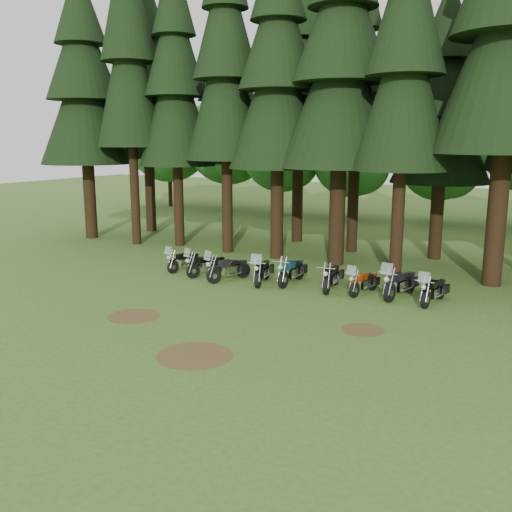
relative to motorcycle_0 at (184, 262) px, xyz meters
The scene contains 30 objects.
ground 7.27m from the motorcycle_0, 39.19° to the right, with size 120.00×120.00×0.00m, color #385C1F.
pine_front_0 14.81m from the motorcycle_0, 156.08° to the left, with size 5.49×5.49×16.17m.
pine_front_1 13.97m from the motorcycle_0, 146.62° to the left, with size 3.92×3.92×19.88m.
pine_front_2 11.43m from the motorcycle_0, 128.42° to the left, with size 4.32×4.32×16.22m.
pine_front_3 11.24m from the motorcycle_0, 97.67° to the left, with size 4.32×4.32×17.57m.
pine_front_4 10.79m from the motorcycle_0, 63.36° to the left, with size 4.95×4.95×16.33m.
pine_front_5 12.15m from the motorcycle_0, 40.48° to the left, with size 5.81×5.81×16.72m.
pine_front_6 13.64m from the motorcycle_0, 20.78° to the left, with size 4.15×4.15×16.75m.
pine_back_0 15.95m from the motorcycle_0, 136.26° to the left, with size 5.00×5.00×17.21m.
pine_back_1 13.94m from the motorcycle_0, 110.41° to the left, with size 4.52×4.52×16.22m.
pine_back_2 13.60m from the motorcycle_0, 82.77° to the left, with size 4.85×4.85×16.30m.
pine_back_3 13.53m from the motorcycle_0, 57.83° to the left, with size 4.35×4.35×16.20m.
pine_back_4 15.15m from the motorcycle_0, 41.87° to the left, with size 4.94×4.94×13.78m.
decid_0 27.00m from the motorcycle_0, 128.55° to the left, with size 8.00×7.78×10.00m.
decid_1 24.19m from the motorcycle_0, 116.07° to the left, with size 7.91×7.69×9.88m.
decid_2 21.24m from the motorcycle_0, 103.40° to the left, with size 6.72×6.53×8.40m.
decid_3 20.96m from the motorcycle_0, 87.46° to the left, with size 6.12×5.95×7.65m.
decid_4 23.23m from the motorcycle_0, 71.66° to the left, with size 5.93×5.76×7.41m.
dirt_patch_0 7.10m from the motorcycle_0, 68.27° to the right, with size 1.80×1.80×0.01m, color #4C3D1E.
dirt_patch_1 10.93m from the motorcycle_0, 21.98° to the right, with size 1.40×1.40×0.01m, color #4C3D1E.
dirt_patch_2 10.85m from the motorcycle_0, 52.35° to the right, with size 2.20×2.20×0.01m, color #4C3D1E.
motorcycle_0 is the anchor object (origin of this frame).
motorcycle_1 1.53m from the motorcycle_0, 11.82° to the right, with size 1.06×2.16×1.40m.
motorcycle_2 2.88m from the motorcycle_0, 11.97° to the right, with size 1.10×2.28×1.47m.
motorcycle_3 4.35m from the motorcycle_0, ahead, with size 0.93×2.37×1.50m.
motorcycle_4 5.47m from the motorcycle_0, ahead, with size 0.36×2.45×0.99m.
motorcycle_5 7.32m from the motorcycle_0, ahead, with size 0.51×2.36×0.96m.
motorcycle_6 8.70m from the motorcycle_0, ahead, with size 0.68×2.11×1.33m.
motorcycle_7 10.12m from the motorcycle_0, ahead, with size 0.80×2.51×1.58m.
motorcycle_8 11.44m from the motorcycle_0, ahead, with size 0.61×2.27×1.42m.
Camera 1 is at (10.05, -16.62, 6.09)m, focal length 40.00 mm.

